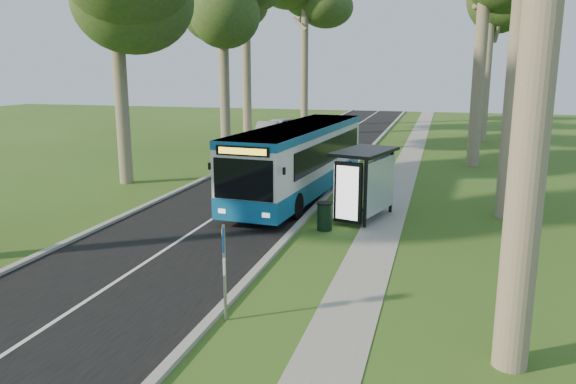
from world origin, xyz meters
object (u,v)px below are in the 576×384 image
at_px(bus, 300,160).
at_px(bus_shelter, 366,172).
at_px(car_silver, 267,131).
at_px(bus_stop_sign, 224,261).
at_px(car_white, 279,127).
at_px(litter_bin, 325,216).

bearing_deg(bus, bus_shelter, -39.31).
xyz_separation_m(bus_shelter, car_silver, (-10.87, 21.95, -1.14)).
xyz_separation_m(bus_stop_sign, bus_shelter, (1.97, 9.58, 0.44)).
relative_size(car_white, car_silver, 1.05).
distance_m(car_white, car_silver, 2.78).
bearing_deg(bus, bus_stop_sign, -78.50).
relative_size(bus, car_white, 2.57).
relative_size(litter_bin, car_silver, 0.22).
xyz_separation_m(bus_shelter, car_white, (-10.71, 24.73, -1.08)).
xyz_separation_m(bus, litter_bin, (2.22, -5.04, -1.16)).
bearing_deg(litter_bin, bus_shelter, 53.20).
distance_m(bus_shelter, litter_bin, 2.50).
bearing_deg(litter_bin, car_white, 109.73).
xyz_separation_m(litter_bin, car_white, (-9.47, 26.39, 0.30)).
bearing_deg(car_silver, bus, -77.19).
relative_size(bus_stop_sign, litter_bin, 2.24).
height_order(bus_stop_sign, car_silver, bus_stop_sign).
bearing_deg(car_white, bus_shelter, -48.17).
height_order(litter_bin, car_silver, car_silver).
bearing_deg(car_white, car_silver, -74.78).
height_order(bus_stop_sign, car_white, bus_stop_sign).
xyz_separation_m(bus, car_white, (-7.25, 21.36, -0.86)).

